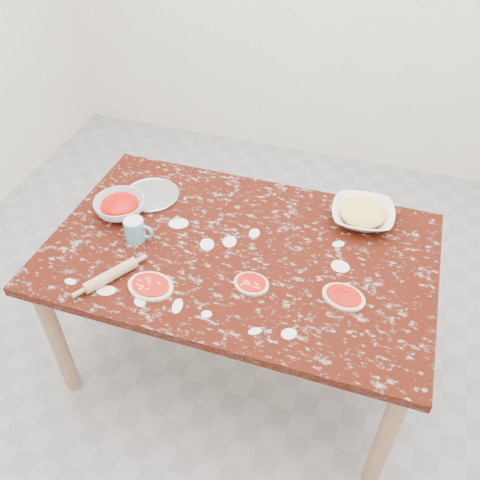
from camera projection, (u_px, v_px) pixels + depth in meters
name	position (u px, v px, depth m)	size (l,w,h in m)	color
ground	(240.00, 354.00, 2.65)	(4.00, 4.00, 0.00)	gray
worktable	(240.00, 263.00, 2.20)	(1.60, 1.00, 0.75)	black
pizza_tray	(151.00, 196.00, 2.41)	(0.26, 0.26, 0.01)	#B2B2B7
sauce_bowl	(120.00, 207.00, 2.30)	(0.23, 0.23, 0.07)	white
cheese_bowl	(362.00, 215.00, 2.25)	(0.27, 0.27, 0.07)	white
flour_mug	(136.00, 230.00, 2.16)	(0.13, 0.09, 0.10)	#559DC1
pizza_left	(151.00, 286.00, 1.98)	(0.20, 0.16, 0.02)	beige
pizza_mid	(251.00, 284.00, 1.99)	(0.15, 0.13, 0.02)	beige
pizza_right	(344.00, 297.00, 1.94)	(0.19, 0.16, 0.02)	beige
rolling_pin	(111.00, 275.00, 2.00)	(0.05, 0.05, 0.23)	tan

